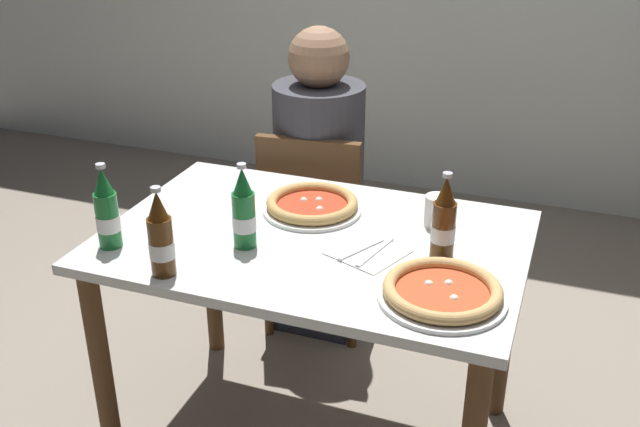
{
  "coord_description": "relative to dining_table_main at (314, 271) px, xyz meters",
  "views": [
    {
      "loc": [
        0.67,
        -1.75,
        1.72
      ],
      "look_at": [
        0.0,
        0.05,
        0.8
      ],
      "focal_mm": 41.22,
      "sensor_mm": 36.0,
      "label": 1
    }
  ],
  "objects": [
    {
      "name": "dining_table_main",
      "position": [
        0.0,
        0.0,
        0.0
      ],
      "size": [
        1.2,
        0.8,
        0.75
      ],
      "color": "silver",
      "rests_on": "ground_plane"
    },
    {
      "name": "chair_behind_table",
      "position": [
        -0.22,
        0.61,
        -0.15
      ],
      "size": [
        0.44,
        0.44,
        0.85
      ],
      "rotation": [
        0.0,
        0.0,
        3.24
      ],
      "color": "brown",
      "rests_on": "ground_plane"
    },
    {
      "name": "diner_seated",
      "position": [
        -0.23,
        0.66,
        -0.05
      ],
      "size": [
        0.34,
        0.34,
        1.21
      ],
      "color": "#2D3342",
      "rests_on": "ground_plane"
    },
    {
      "name": "pizza_margherita_near",
      "position": [
        -0.06,
        0.16,
        0.14
      ],
      "size": [
        0.3,
        0.3,
        0.04
      ],
      "color": "white",
      "rests_on": "dining_table_main"
    },
    {
      "name": "pizza_marinara_far",
      "position": [
        0.41,
        -0.21,
        0.13
      ],
      "size": [
        0.32,
        0.32,
        0.04
      ],
      "color": "white",
      "rests_on": "dining_table_main"
    },
    {
      "name": "beer_bottle_left",
      "position": [
        -0.16,
        -0.12,
        0.22
      ],
      "size": [
        0.07,
        0.07,
        0.25
      ],
      "color": "#196B2D",
      "rests_on": "dining_table_main"
    },
    {
      "name": "beer_bottle_center",
      "position": [
        -0.29,
        -0.33,
        0.22
      ],
      "size": [
        0.07,
        0.07,
        0.25
      ],
      "color": "#512D0F",
      "rests_on": "dining_table_main"
    },
    {
      "name": "beer_bottle_right",
      "position": [
        0.37,
        0.01,
        0.22
      ],
      "size": [
        0.07,
        0.07,
        0.25
      ],
      "color": "#512D0F",
      "rests_on": "dining_table_main"
    },
    {
      "name": "beer_bottle_extra",
      "position": [
        -0.51,
        -0.25,
        0.22
      ],
      "size": [
        0.07,
        0.07,
        0.25
      ],
      "color": "#196B2D",
      "rests_on": "dining_table_main"
    },
    {
      "name": "napkin_with_cutlery",
      "position": [
        0.18,
        -0.04,
        0.12
      ],
      "size": [
        0.23,
        0.23,
        0.01
      ],
      "color": "white",
      "rests_on": "dining_table_main"
    },
    {
      "name": "paper_cup",
      "position": [
        0.31,
        0.19,
        0.16
      ],
      "size": [
        0.07,
        0.07,
        0.09
      ],
      "primitive_type": "cylinder",
      "color": "white",
      "rests_on": "dining_table_main"
    }
  ]
}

